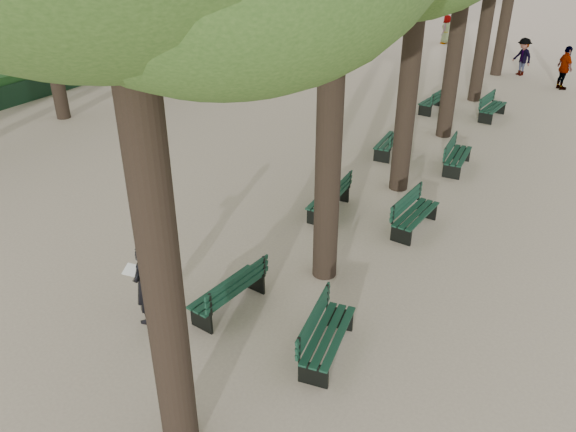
% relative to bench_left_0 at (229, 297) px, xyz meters
% --- Properties ---
extents(ground, '(120.00, 120.00, 0.00)m').
position_rel_bench_left_0_xyz_m(ground, '(-0.37, -0.98, -0.27)').
color(ground, '#BAA78D').
rests_on(ground, ground).
extents(bench_left_0, '(0.81, 1.86, 0.92)m').
position_rel_bench_left_0_xyz_m(bench_left_0, '(0.00, 0.00, 0.00)').
color(bench_left_0, black).
rests_on(bench_left_0, ground).
extents(bench_left_1, '(0.62, 1.82, 0.92)m').
position_rel_bench_left_0_xyz_m(bench_left_1, '(0.00, 4.69, 0.00)').
color(bench_left_1, black).
rests_on(bench_left_1, ground).
extents(bench_left_2, '(0.65, 1.82, 0.92)m').
position_rel_bench_left_0_xyz_m(bench_left_2, '(0.00, 9.41, 0.00)').
color(bench_left_2, black).
rests_on(bench_left_2, ground).
extents(bench_left_3, '(0.80, 1.86, 0.92)m').
position_rel_bench_left_0_xyz_m(bench_left_3, '(0.00, 14.67, 0.00)').
color(bench_left_3, black).
rests_on(bench_left_3, ground).
extents(bench_right_0, '(0.81, 1.86, 0.92)m').
position_rel_bench_left_0_xyz_m(bench_right_0, '(2.27, -0.29, 0.00)').
color(bench_right_0, black).
rests_on(bench_right_0, ground).
extents(bench_right_1, '(0.77, 1.85, 0.92)m').
position_rel_bench_left_0_xyz_m(bench_right_1, '(2.27, 4.84, 0.00)').
color(bench_right_1, black).
rests_on(bench_right_1, ground).
extents(bench_right_2, '(0.64, 1.82, 0.92)m').
position_rel_bench_left_0_xyz_m(bench_right_2, '(2.27, 9.19, 0.00)').
color(bench_right_2, black).
rests_on(bench_right_2, ground).
extents(bench_right_3, '(0.79, 1.86, 0.92)m').
position_rel_bench_left_0_xyz_m(bench_right_3, '(2.27, 14.83, 0.00)').
color(bench_right_3, black).
rests_on(bench_right_3, ground).
extents(man_with_map, '(0.67, 0.71, 1.63)m').
position_rel_bench_left_0_xyz_m(man_with_map, '(-1.19, -1.02, 0.54)').
color(man_with_map, black).
rests_on(man_with_map, ground).
extents(pedestrian_e, '(1.26, 1.36, 1.65)m').
position_rel_bench_left_0_xyz_m(pedestrian_e, '(-7.35, 18.08, 0.55)').
color(pedestrian_e, '#262628').
rests_on(pedestrian_e, ground).
extents(pedestrian_b, '(1.09, 1.04, 1.78)m').
position_rel_bench_left_0_xyz_m(pedestrian_b, '(2.17, 22.49, 0.62)').
color(pedestrian_b, '#262628').
rests_on(pedestrian_b, ground).
extents(pedestrian_d, '(0.42, 0.85, 1.67)m').
position_rel_bench_left_0_xyz_m(pedestrian_d, '(-3.11, 28.56, 0.56)').
color(pedestrian_d, '#262628').
rests_on(pedestrian_d, ground).
extents(pedestrian_c, '(0.92, 1.15, 1.91)m').
position_rel_bench_left_0_xyz_m(pedestrian_c, '(4.20, 20.66, 0.68)').
color(pedestrian_c, '#262628').
rests_on(pedestrian_c, ground).
extents(fence, '(0.08, 42.00, 0.90)m').
position_rel_bench_left_0_xyz_m(fence, '(-15.37, 10.02, 0.18)').
color(fence, black).
rests_on(fence, ground).
extents(hedge, '(1.20, 42.00, 1.20)m').
position_rel_bench_left_0_xyz_m(hedge, '(-16.07, 10.02, 0.33)').
color(hedge, '#143C15').
rests_on(hedge, ground).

